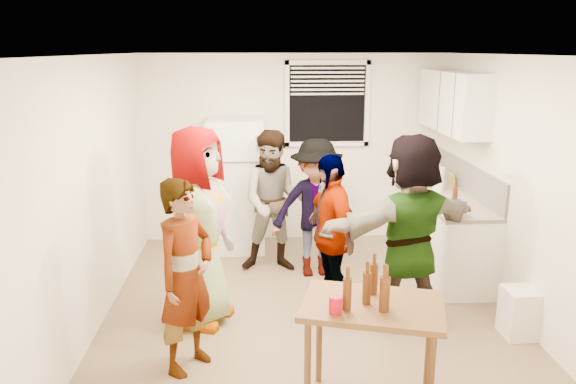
{
  "coord_description": "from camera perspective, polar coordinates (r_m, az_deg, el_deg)",
  "views": [
    {
      "loc": [
        -0.51,
        -5.17,
        2.56
      ],
      "look_at": [
        -0.18,
        0.31,
        1.15
      ],
      "focal_mm": 35.0,
      "sensor_mm": 36.0,
      "label": 1
    }
  ],
  "objects": [
    {
      "name": "room",
      "position": [
        5.79,
        2.01,
        -11.85
      ],
      "size": [
        4.0,
        4.5,
        2.5
      ],
      "primitive_type": null,
      "color": "white",
      "rests_on": "ground"
    },
    {
      "name": "window",
      "position": [
        7.47,
        4.0,
        8.92
      ],
      "size": [
        1.12,
        0.1,
        1.06
      ],
      "primitive_type": null,
      "color": "white",
      "rests_on": "room"
    },
    {
      "name": "refrigerator",
      "position": [
        7.25,
        -5.24,
        0.71
      ],
      "size": [
        0.7,
        0.7,
        1.7
      ],
      "primitive_type": "cube",
      "color": "white",
      "rests_on": "ground"
    },
    {
      "name": "counter_lower",
      "position": [
        7.02,
        15.11,
        -3.77
      ],
      "size": [
        0.6,
        2.2,
        0.86
      ],
      "primitive_type": "cube",
      "color": "white",
      "rests_on": "ground"
    },
    {
      "name": "countertop",
      "position": [
        6.9,
        15.36,
        -0.21
      ],
      "size": [
        0.64,
        2.22,
        0.04
      ],
      "primitive_type": "cube",
      "color": "beige",
      "rests_on": "counter_lower"
    },
    {
      "name": "backsplash",
      "position": [
        6.95,
        17.69,
        1.42
      ],
      "size": [
        0.03,
        2.2,
        0.36
      ],
      "primitive_type": "cube",
      "color": "#B0AAA1",
      "rests_on": "countertop"
    },
    {
      "name": "upper_cabinets",
      "position": [
        6.95,
        16.45,
        8.8
      ],
      "size": [
        0.34,
        1.6,
        0.7
      ],
      "primitive_type": "cube",
      "color": "white",
      "rests_on": "room"
    },
    {
      "name": "kettle",
      "position": [
        7.18,
        14.15,
        0.61
      ],
      "size": [
        0.27,
        0.23,
        0.22
      ],
      "primitive_type": null,
      "rotation": [
        0.0,
        0.0,
        -0.04
      ],
      "color": "silver",
      "rests_on": "countertop"
    },
    {
      "name": "paper_towel",
      "position": [
        6.97,
        14.99,
        0.13
      ],
      "size": [
        0.13,
        0.13,
        0.29
      ],
      "primitive_type": "cylinder",
      "color": "white",
      "rests_on": "countertop"
    },
    {
      "name": "wine_bottle",
      "position": [
        7.64,
        13.86,
        1.43
      ],
      "size": [
        0.07,
        0.07,
        0.27
      ],
      "primitive_type": "cylinder",
      "color": "black",
      "rests_on": "countertop"
    },
    {
      "name": "beer_bottle_counter",
      "position": [
        6.23,
        16.5,
        -1.65
      ],
      "size": [
        0.06,
        0.06,
        0.22
      ],
      "primitive_type": "cylinder",
      "color": "#47230C",
      "rests_on": "countertop"
    },
    {
      "name": "blue_cup",
      "position": [
        6.15,
        16.76,
        -1.87
      ],
      "size": [
        0.09,
        0.09,
        0.12
      ],
      "primitive_type": "cylinder",
      "color": "#1121B1",
      "rests_on": "countertop"
    },
    {
      "name": "picture_frame",
      "position": [
        7.23,
        16.29,
        1.19
      ],
      "size": [
        0.02,
        0.19,
        0.16
      ],
      "primitive_type": "cube",
      "color": "gold",
      "rests_on": "countertop"
    },
    {
      "name": "trash_bin",
      "position": [
        5.62,
        22.59,
        -11.04
      ],
      "size": [
        0.32,
        0.32,
        0.45
      ],
      "primitive_type": "cube",
      "rotation": [
        0.0,
        0.0,
        0.02
      ],
      "color": "white",
      "rests_on": "ground"
    },
    {
      "name": "beer_bottle_table",
      "position": [
        3.94,
        9.67,
        -11.86
      ],
      "size": [
        0.07,
        0.07,
        0.25
      ],
      "primitive_type": "cylinder",
      "color": "#47230C",
      "rests_on": "serving_table"
    },
    {
      "name": "red_cup",
      "position": [
        3.88,
        4.84,
        -12.16
      ],
      "size": [
        0.09,
        0.09,
        0.12
      ],
      "primitive_type": "cylinder",
      "color": "#B40B18",
      "rests_on": "serving_table"
    },
    {
      "name": "guest_grey",
      "position": [
        5.64,
        -8.71,
        -12.73
      ],
      "size": [
        2.1,
        1.57,
        0.6
      ],
      "primitive_type": "imported",
      "rotation": [
        0.0,
        0.0,
        1.19
      ],
      "color": "#9C9C9C",
      "rests_on": "ground"
    },
    {
      "name": "guest_stripe",
      "position": [
        4.95,
        -9.9,
        -16.99
      ],
      "size": [
        1.64,
        1.39,
        0.38
      ],
      "primitive_type": "imported",
      "rotation": [
        0.0,
        0.0,
        0.96
      ],
      "color": "#141933",
      "rests_on": "ground"
    },
    {
      "name": "guest_back_left",
      "position": [
        6.77,
        -1.28,
        -7.82
      ],
      "size": [
        0.9,
        1.71,
        0.63
      ],
      "primitive_type": "imported",
      "rotation": [
        0.0,
        0.0,
        -0.05
      ],
      "color": "brown",
      "rests_on": "ground"
    },
    {
      "name": "guest_back_right",
      "position": [
        6.65,
        2.78,
        -8.26
      ],
      "size": [
        1.16,
        1.68,
        0.59
      ],
      "primitive_type": "imported",
      "rotation": [
        0.0,
        0.0,
        0.09
      ],
      "color": "#424248",
      "rests_on": "ground"
    },
    {
      "name": "guest_black",
      "position": [
        5.84,
        4.13,
        -11.61
      ],
      "size": [
        1.78,
        1.33,
        0.39
      ],
      "primitive_type": "imported",
      "rotation": [
        0.0,
        0.0,
        -1.29
      ],
      "color": "black",
      "rests_on": "ground"
    },
    {
      "name": "guest_orange",
      "position": [
        5.71,
        11.79,
        -12.56
      ],
      "size": [
        2.27,
        2.34,
        0.54
      ],
      "primitive_type": "imported",
      "rotation": [
        0.0,
        0.0,
        3.53
      ],
      "color": "#BD7049",
      "rests_on": "ground"
    }
  ]
}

